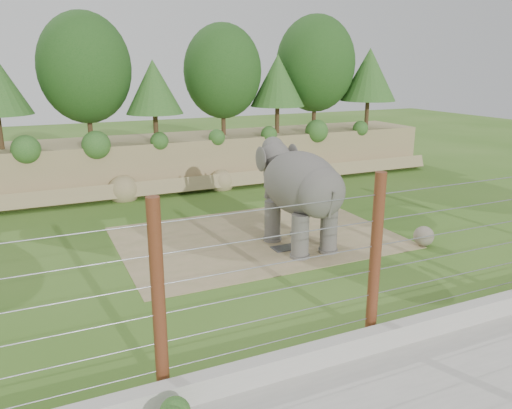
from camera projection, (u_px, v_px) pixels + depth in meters
name	position (u px, v px, depth m)	size (l,w,h in m)	color
ground	(282.00, 269.00, 15.81)	(90.00, 90.00, 0.00)	#3B6B1D
back_embankment	(181.00, 109.00, 26.06)	(30.00, 5.52, 8.77)	tan
dirt_patch	(257.00, 237.00, 18.63)	(10.00, 7.00, 0.02)	#938759
drain_grate	(286.00, 248.00, 17.51)	(1.00, 0.60, 0.03)	#262628
elephant	(300.00, 198.00, 17.27)	(1.88, 4.39, 3.56)	#58554F
stone_ball	(424.00, 236.00, 17.67)	(0.71, 0.71, 0.71)	gray
retaining_wall	(384.00, 337.00, 11.37)	(26.00, 0.35, 0.50)	#B9B7AD
walkway	(449.00, 397.00, 9.69)	(26.00, 4.00, 0.01)	#B9B7AD
barrier_fence	(375.00, 258.00, 11.33)	(20.26, 0.26, 4.00)	#632D16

